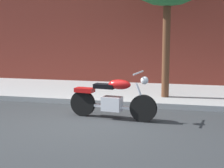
# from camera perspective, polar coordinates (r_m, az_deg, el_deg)

# --- Properties ---
(ground_plane) EXTENTS (60.00, 60.00, 0.00)m
(ground_plane) POSITION_cam_1_polar(r_m,az_deg,el_deg) (7.35, -3.76, -6.65)
(ground_plane) COLOR #303335
(sidewalk) EXTENTS (23.06, 3.39, 0.14)m
(sidewalk) POSITION_cam_1_polar(r_m,az_deg,el_deg) (10.61, 1.72, -1.44)
(sidewalk) COLOR #A3A3A3
(sidewalk) RESTS_ON ground
(motorcycle) EXTENTS (2.06, 0.73, 1.10)m
(motorcycle) POSITION_cam_1_polar(r_m,az_deg,el_deg) (7.62, 0.00, -2.55)
(motorcycle) COLOR black
(motorcycle) RESTS_ON ground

